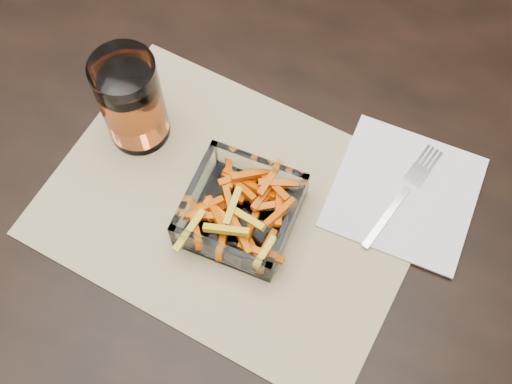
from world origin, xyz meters
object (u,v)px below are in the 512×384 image
glass_bowl (241,211)px  fork (404,192)px  tumbler (132,103)px  dining_table (174,151)px

glass_bowl → fork: size_ratio=0.79×
tumbler → fork: (0.35, 0.03, -0.06)m
dining_table → glass_bowl: size_ratio=12.10×
dining_table → fork: size_ratio=9.57×
dining_table → glass_bowl: 0.21m
tumbler → dining_table: bearing=48.4°
glass_bowl → tumbler: bearing=157.0°
dining_table → tumbler: size_ratio=11.50×
glass_bowl → tumbler: size_ratio=0.95×
dining_table → tumbler: tumbler is taller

